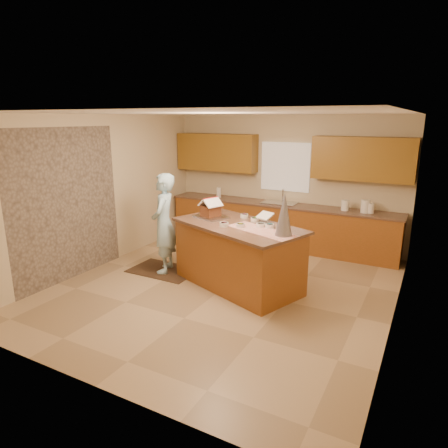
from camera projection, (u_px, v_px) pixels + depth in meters
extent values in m
plane|color=tan|center=(224.00, 288.00, 6.37)|extent=(5.50, 5.50, 0.00)
plane|color=silver|center=(224.00, 113.00, 5.68)|extent=(5.50, 5.50, 0.00)
plane|color=beige|center=(285.00, 181.00, 8.37)|extent=(5.50, 5.50, 0.00)
plane|color=beige|center=(83.00, 261.00, 3.68)|extent=(5.50, 5.50, 0.00)
plane|color=beige|center=(101.00, 192.00, 7.16)|extent=(5.50, 5.50, 0.00)
plane|color=beige|center=(403.00, 226.00, 4.89)|extent=(5.50, 5.50, 0.00)
plane|color=gray|center=(67.00, 205.00, 6.50)|extent=(0.00, 2.50, 2.50)
cube|color=white|center=(285.00, 167.00, 8.27)|extent=(1.05, 0.03, 1.00)
cube|color=brown|center=(279.00, 226.00, 8.35)|extent=(4.80, 0.60, 0.88)
cube|color=brown|center=(279.00, 205.00, 8.23)|extent=(4.85, 0.63, 0.04)
cube|color=olive|center=(217.00, 152.00, 8.78)|extent=(1.85, 0.35, 0.80)
cube|color=olive|center=(363.00, 159.00, 7.37)|extent=(1.85, 0.35, 0.80)
cube|color=silver|center=(279.00, 205.00, 8.23)|extent=(0.70, 0.45, 0.12)
cylinder|color=silver|center=(283.00, 196.00, 8.34)|extent=(0.03, 0.03, 0.28)
cube|color=brown|center=(238.00, 257.00, 6.36)|extent=(2.23, 1.65, 0.98)
cube|color=brown|center=(238.00, 226.00, 6.22)|extent=(2.35, 1.76, 0.04)
cube|color=#A01A0B|center=(262.00, 231.00, 5.85)|extent=(1.18, 0.77, 0.01)
cube|color=silver|center=(211.00, 217.00, 6.62)|extent=(0.61, 0.54, 0.03)
cube|color=white|center=(265.00, 216.00, 6.34)|extent=(0.30, 0.27, 0.10)
cone|color=#AAAAB6|center=(284.00, 214.00, 5.54)|extent=(0.32, 0.32, 0.61)
cube|color=black|center=(164.00, 270.00, 7.09)|extent=(1.17, 0.76, 0.01)
imported|color=#AADAF2|center=(164.00, 223.00, 6.85)|extent=(0.61, 0.74, 1.73)
cylinder|color=white|center=(345.00, 205.00, 7.59)|extent=(0.15, 0.15, 0.20)
cylinder|color=white|center=(365.00, 206.00, 7.42)|extent=(0.17, 0.17, 0.24)
cylinder|color=white|center=(371.00, 208.00, 7.39)|extent=(0.13, 0.13, 0.18)
cylinder|color=white|center=(219.00, 192.00, 8.85)|extent=(0.10, 0.10, 0.22)
cube|color=#5B2A18|center=(211.00, 211.00, 6.60)|extent=(0.32, 0.34, 0.18)
cube|color=white|center=(208.00, 201.00, 6.61)|extent=(0.26, 0.35, 0.14)
cube|color=white|center=(213.00, 203.00, 6.51)|extent=(0.26, 0.35, 0.14)
cylinder|color=red|center=(211.00, 198.00, 6.54)|extent=(0.13, 0.30, 0.02)
cylinder|color=silver|center=(261.00, 225.00, 6.05)|extent=(0.13, 0.13, 0.06)
cylinder|color=#35A2C8|center=(270.00, 226.00, 6.00)|extent=(0.13, 0.13, 0.06)
cylinder|color=pink|center=(224.00, 224.00, 6.09)|extent=(0.13, 0.13, 0.06)
cylinder|color=#8E2F63|center=(244.00, 216.00, 6.63)|extent=(0.13, 0.13, 0.06)
cylinder|color=#CEE424|center=(241.00, 226.00, 6.02)|extent=(0.13, 0.13, 0.06)
cylinder|color=green|center=(255.00, 220.00, 6.38)|extent=(0.13, 0.13, 0.06)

